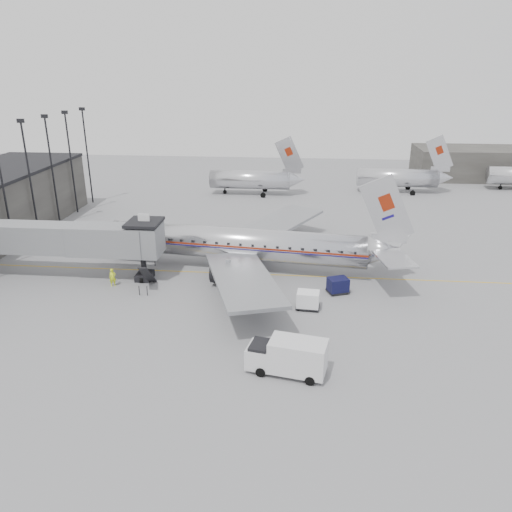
# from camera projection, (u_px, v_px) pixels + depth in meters

# --- Properties ---
(ground) EXTENTS (160.00, 160.00, 0.00)m
(ground) POSITION_uv_depth(u_px,v_px,m) (226.00, 297.00, 49.09)
(ground) COLOR slate
(ground) RESTS_ON ground
(hangar) EXTENTS (30.00, 12.00, 6.00)m
(hangar) POSITION_uv_depth(u_px,v_px,m) (492.00, 163.00, 99.93)
(hangar) COLOR #363431
(hangar) RESTS_ON ground
(apron_line) EXTENTS (60.00, 0.15, 0.01)m
(apron_line) POSITION_uv_depth(u_px,v_px,m) (261.00, 274.00, 54.41)
(apron_line) COLOR gold
(apron_line) RESTS_ON ground
(jet_bridge) EXTENTS (21.00, 6.20, 7.10)m
(jet_bridge) POSITION_uv_depth(u_px,v_px,m) (74.00, 240.00, 52.44)
(jet_bridge) COLOR slate
(jet_bridge) RESTS_ON ground
(floodlight_masts) EXTENTS (0.90, 42.25, 15.25)m
(floodlight_masts) POSITION_uv_depth(u_px,v_px,m) (17.00, 180.00, 60.56)
(floodlight_masts) COLOR black
(floodlight_masts) RESTS_ON ground
(distant_aircraft_near) EXTENTS (16.39, 3.20, 10.26)m
(distant_aircraft_near) POSITION_uv_depth(u_px,v_px,m) (251.00, 179.00, 87.33)
(distant_aircraft_near) COLOR silver
(distant_aircraft_near) RESTS_ON ground
(distant_aircraft_mid) EXTENTS (16.39, 3.20, 10.26)m
(distant_aircraft_mid) POSITION_uv_depth(u_px,v_px,m) (398.00, 177.00, 88.80)
(distant_aircraft_mid) COLOR silver
(distant_aircraft_mid) RESTS_ON ground
(airliner) EXTENTS (36.03, 33.21, 11.41)m
(airliner) POSITION_uv_depth(u_px,v_px,m) (242.00, 244.00, 55.11)
(airliner) COLOR silver
(airliner) RESTS_ON ground
(service_van) EXTENTS (6.16, 3.33, 2.74)m
(service_van) POSITION_uv_depth(u_px,v_px,m) (288.00, 356.00, 36.49)
(service_van) COLOR silver
(service_van) RESTS_ON ground
(baggage_cart_navy) EXTENTS (2.43, 2.16, 1.58)m
(baggage_cart_navy) POSITION_uv_depth(u_px,v_px,m) (338.00, 285.00, 49.70)
(baggage_cart_navy) COLOR black
(baggage_cart_navy) RESTS_ON ground
(baggage_cart_white) EXTENTS (2.28, 1.82, 1.69)m
(baggage_cart_white) POSITION_uv_depth(u_px,v_px,m) (308.00, 300.00, 46.45)
(baggage_cart_white) COLOR white
(baggage_cart_white) RESTS_ON ground
(ramp_worker) EXTENTS (0.82, 0.72, 1.88)m
(ramp_worker) POSITION_uv_depth(u_px,v_px,m) (113.00, 277.00, 51.24)
(ramp_worker) COLOR #DEF71D
(ramp_worker) RESTS_ON ground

